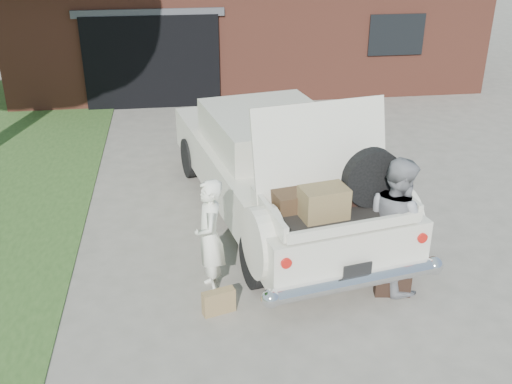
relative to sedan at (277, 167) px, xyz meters
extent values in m
plane|color=gray|center=(-0.53, -2.03, -0.82)|extent=(90.00, 90.00, 0.00)
cube|color=brown|center=(0.47, 9.47, 0.68)|extent=(12.00, 7.00, 3.00)
cube|color=black|center=(-2.03, 6.02, 0.28)|extent=(3.20, 0.30, 2.20)
cube|color=#4C4C51|center=(-2.03, 5.95, 1.43)|extent=(3.50, 0.12, 0.18)
cube|color=black|center=(3.97, 5.95, 0.78)|extent=(1.40, 0.08, 1.00)
cube|color=beige|center=(-0.01, 0.05, -0.14)|extent=(3.05, 5.71, 0.70)
cube|color=beige|center=(-0.07, 0.36, 0.48)|extent=(2.17, 2.47, 0.56)
cube|color=black|center=(-0.27, 1.38, 0.46)|extent=(1.67, 0.40, 0.48)
cube|color=black|center=(0.12, -0.65, 0.46)|extent=(1.67, 0.40, 0.48)
cylinder|color=black|center=(-0.60, -1.94, -0.46)|extent=(0.37, 0.75, 0.72)
cylinder|color=black|center=(1.28, -1.58, -0.46)|extent=(0.37, 0.75, 0.72)
cylinder|color=black|center=(-1.29, 1.67, -0.46)|extent=(0.37, 0.75, 0.72)
cylinder|color=black|center=(0.58, 2.03, -0.46)|extent=(0.37, 0.75, 0.72)
cylinder|color=silver|center=(0.51, -2.67, -0.39)|extent=(2.22, 0.61, 0.20)
cylinder|color=#A5140F|center=(-0.37, -2.76, 0.03)|extent=(0.15, 0.13, 0.13)
cylinder|color=#A5140F|center=(1.37, -2.43, 0.03)|extent=(0.15, 0.13, 0.13)
cube|color=black|center=(0.52, -2.69, -0.22)|extent=(0.37, 0.09, 0.18)
cube|color=black|center=(0.38, -1.98, 0.23)|extent=(1.87, 1.49, 0.04)
cube|color=beige|center=(-0.47, -2.14, 0.34)|extent=(0.29, 1.18, 0.20)
cube|color=beige|center=(1.23, -1.81, 0.34)|extent=(0.29, 1.18, 0.20)
cube|color=beige|center=(0.49, -2.56, 0.30)|extent=(1.71, 0.39, 0.13)
cube|color=beige|center=(0.29, -1.53, 0.86)|extent=(1.85, 0.67, 1.22)
cube|color=#49331F|center=(-0.03, -1.85, 0.37)|extent=(0.76, 0.57, 0.22)
cube|color=olive|center=(0.20, -2.17, 0.45)|extent=(0.62, 0.46, 0.39)
cube|color=black|center=(0.38, -1.82, 0.35)|extent=(0.66, 0.49, 0.18)
cylinder|color=black|center=(0.85, -1.94, 0.63)|extent=(0.77, 0.31, 0.75)
imported|color=white|center=(-1.18, -1.97, -0.05)|extent=(0.37, 0.57, 1.54)
imported|color=gray|center=(1.15, -2.15, 0.07)|extent=(0.94, 1.05, 1.78)
cube|color=#94774B|center=(-1.13, -2.47, -0.66)|extent=(0.42, 0.24, 0.31)
cube|color=black|center=(1.09, -2.40, -0.65)|extent=(0.46, 0.21, 0.34)
camera|label=1|loc=(-1.48, -8.44, 3.69)|focal=42.00mm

